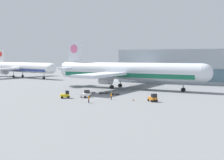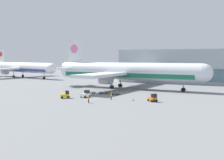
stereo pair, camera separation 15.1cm
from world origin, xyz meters
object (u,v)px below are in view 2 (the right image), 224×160
object	(u,v)px
airplane_main	(125,72)
baggage_tug_far	(153,98)
baggage_dolly_lead	(91,92)
baggage_dolly_second	(104,92)
ground_crew_far	(89,99)
baggage_tug_mid	(65,95)
airplane_distant	(22,68)
traffic_cone_near	(133,100)
baggage_tug_foreground	(86,94)
ground_crew_near	(111,96)
baggage_dolly_third	(115,93)

from	to	relation	value
airplane_main	baggage_tug_far	distance (m)	32.27
baggage_tug_far	baggage_dolly_lead	distance (m)	23.79
airplane_main	baggage_dolly_second	xyz separation A→B (m)	(0.50, -16.37, -5.45)
ground_crew_far	baggage_tug_far	bearing A→B (deg)	124.50
airplane_main	baggage_tug_far	xyz separation A→B (m)	(19.02, -25.60, -4.96)
baggage_tug_mid	airplane_distant	bearing A→B (deg)	99.75
airplane_distant	traffic_cone_near	size ratio (longest dim) A/B	90.13
baggage_tug_foreground	traffic_cone_near	size ratio (longest dim) A/B	4.81
baggage_tug_mid	ground_crew_near	xyz separation A→B (m)	(12.25, 2.84, 0.15)
airplane_distant	ground_crew_near	world-z (taller)	airplane_distant
baggage_dolly_second	ground_crew_far	bearing A→B (deg)	-74.16
baggage_tug_mid	baggage_tug_far	bearing A→B (deg)	-29.53
ground_crew_near	baggage_tug_mid	bearing A→B (deg)	49.17
airplane_main	ground_crew_far	world-z (taller)	airplane_main
airplane_distant	baggage_dolly_lead	bearing A→B (deg)	-21.23
baggage_dolly_lead	traffic_cone_near	world-z (taller)	traffic_cone_near
baggage_dolly_third	traffic_cone_near	distance (m)	12.70
ground_crew_far	airplane_main	bearing A→B (deg)	-170.05
baggage_dolly_second	traffic_cone_near	world-z (taller)	traffic_cone_near
baggage_tug_mid	baggage_dolly_lead	xyz separation A→B (m)	(0.64, 12.34, -0.49)
baggage_tug_mid	ground_crew_near	distance (m)	12.58
airplane_main	baggage_dolly_third	size ratio (longest dim) A/B	15.65
airplane_distant	baggage_tug_mid	bearing A→B (deg)	-28.14
baggage_tug_far	baggage_dolly_third	world-z (taller)	baggage_tug_far
traffic_cone_near	airplane_main	bearing A→B (deg)	118.24
airplane_distant	ground_crew_far	size ratio (longest dim) A/B	28.51
baggage_dolly_third	airplane_main	bearing A→B (deg)	103.90
airplane_main	airplane_distant	size ratio (longest dim) A/B	1.14
baggage_tug_foreground	traffic_cone_near	bearing A→B (deg)	-74.33
airplane_main	baggage_dolly_third	world-z (taller)	airplane_main
baggage_dolly_third	baggage_dolly_second	bearing A→B (deg)	163.82
baggage_tug_foreground	baggage_tug_mid	world-z (taller)	same
airplane_main	baggage_tug_foreground	bearing A→B (deg)	-87.63
airplane_main	airplane_distant	distance (m)	76.76
baggage_tug_foreground	baggage_dolly_lead	distance (m)	9.54
baggage_tug_foreground	baggage_tug_far	size ratio (longest dim) A/B	0.98
airplane_distant	baggage_dolly_second	bearing A→B (deg)	-19.15
baggage_dolly_lead	ground_crew_near	xyz separation A→B (m)	(11.61, -9.51, 0.64)
ground_crew_near	baggage_tug_far	bearing A→B (deg)	-136.35
baggage_dolly_third	ground_crew_near	world-z (taller)	ground_crew_near
baggage_dolly_third	baggage_tug_far	bearing A→B (deg)	-30.31
baggage_tug_foreground	baggage_tug_mid	distance (m)	5.47
baggage_tug_far	traffic_cone_near	xyz separation A→B (m)	(-5.01, -0.48, -0.60)
baggage_tug_foreground	baggage_tug_far	xyz separation A→B (m)	(18.81, 0.75, 0.00)
baggage_tug_far	ground_crew_near	bearing A→B (deg)	-132.84
baggage_dolly_third	traffic_cone_near	bearing A→B (deg)	-43.40
baggage_tug_mid	traffic_cone_near	world-z (taller)	baggage_tug_mid
traffic_cone_near	baggage_tug_far	bearing A→B (deg)	5.46
baggage_tug_foreground	baggage_dolly_second	distance (m)	9.99
traffic_cone_near	ground_crew_far	bearing A→B (deg)	-133.58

